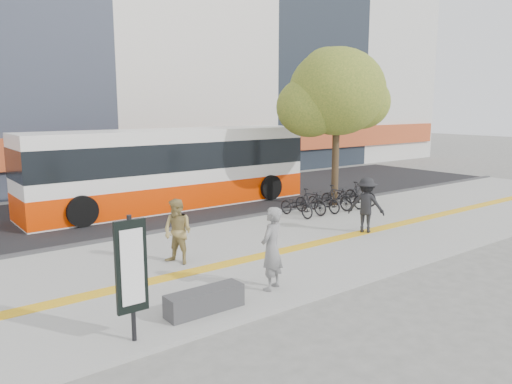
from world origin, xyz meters
TOP-DOWN VIEW (x-y plane):
  - ground at (0.00, 0.00)m, footprint 120.00×120.00m
  - sidewalk at (0.00, 1.50)m, footprint 40.00×7.00m
  - tactile_strip at (0.00, 1.00)m, footprint 40.00×0.45m
  - street at (0.00, 9.00)m, footprint 40.00×8.00m
  - curb at (0.00, 5.00)m, footprint 40.00×0.25m
  - bench at (-2.60, -1.20)m, footprint 1.60×0.45m
  - signboard at (-4.20, -1.51)m, footprint 0.55×0.10m
  - street_tree at (7.18, 4.82)m, footprint 4.40×3.80m
  - bus at (1.90, 8.50)m, footprint 11.57×2.74m
  - bicycle_row at (6.21, 4.00)m, footprint 4.02×1.64m
  - seated_woman at (-0.80, -1.05)m, footprint 0.79×0.68m
  - pedestrian_tan at (-1.54, 1.79)m, footprint 0.91×1.00m
  - pedestrian_dark at (4.74, 0.99)m, footprint 1.17×1.31m

SIDE VIEW (x-z plane):
  - ground at x=0.00m, z-range 0.00..0.00m
  - street at x=0.00m, z-range 0.00..0.06m
  - sidewalk at x=0.00m, z-range 0.00..0.08m
  - curb at x=0.00m, z-range 0.00..0.14m
  - tactile_strip at x=0.00m, z-range 0.08..0.09m
  - bench at x=-2.60m, z-range 0.08..0.53m
  - bicycle_row at x=6.21m, z-range 0.05..1.00m
  - pedestrian_tan at x=-1.54m, z-range 0.08..1.75m
  - pedestrian_dark at x=4.74m, z-range 0.08..1.84m
  - seated_woman at x=-0.80m, z-range 0.08..1.92m
  - signboard at x=-4.20m, z-range 0.27..2.47m
  - bus at x=1.90m, z-range -0.03..3.05m
  - street_tree at x=7.18m, z-range 1.36..7.67m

